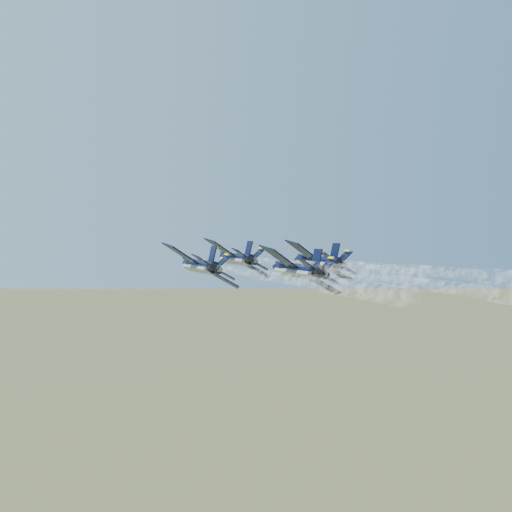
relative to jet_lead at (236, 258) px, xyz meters
name	(u,v)px	position (x,y,z in m)	size (l,w,h in m)	color
jet_lead	(236,258)	(0.00, 0.00, 0.00)	(12.10, 17.76, 7.12)	black
jet_left	(200,265)	(-11.21, -12.76, 0.00)	(12.10, 17.76, 7.12)	black
jet_right	(317,261)	(9.38, -12.21, 0.00)	(12.10, 17.76, 7.12)	black
jet_slot	(297,270)	(-1.10, -25.34, 0.00)	(12.10, 17.76, 7.12)	black
smoke_trail_lead	(337,278)	(-2.13, -38.17, 0.03)	(4.62, 49.57, 2.36)	white
smoke_trail_left	(305,293)	(-13.34, -50.93, 0.03)	(4.62, 49.57, 2.36)	white
smoke_trail_right	(463,284)	(7.25, -50.38, 0.03)	(4.62, 49.57, 2.36)	white
smoke_trail_slot	(468,302)	(-3.23, -63.50, 0.03)	(4.62, 49.57, 2.36)	white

